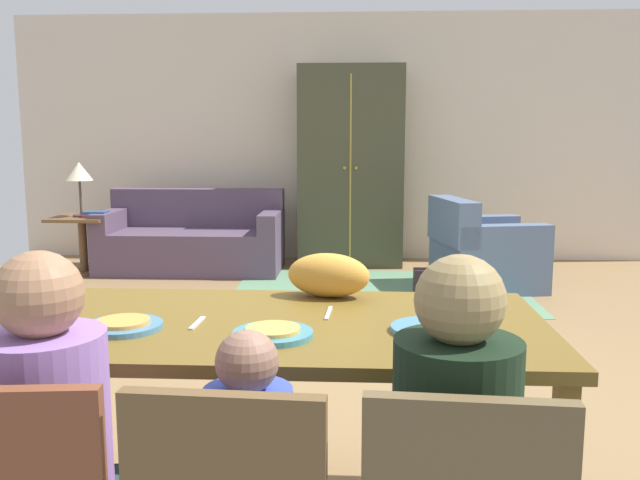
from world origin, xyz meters
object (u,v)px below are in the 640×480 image
at_px(wine_glass, 466,273).
at_px(armchair, 482,253).
at_px(book_lower, 96,216).
at_px(armoire, 351,167).
at_px(book_upper, 96,213).
at_px(handbag, 433,284).
at_px(plate_near_man, 123,326).
at_px(side_table, 83,237).
at_px(couch, 193,241).
at_px(table_lamp, 79,173).
at_px(dining_table, 280,342).
at_px(plate_near_child, 273,334).
at_px(cat, 328,275).
at_px(plate_near_woman, 430,329).

distance_m(wine_glass, armchair, 3.87).
xyz_separation_m(wine_glass, book_lower, (-2.95, 4.11, -0.30)).
distance_m(armchair, armoire, 1.80).
bearing_deg(book_lower, armoire, 16.59).
bearing_deg(book_upper, handbag, -15.21).
bearing_deg(plate_near_man, wine_glass, 14.82).
bearing_deg(side_table, couch, 13.82).
relative_size(armchair, handbag, 3.16).
bearing_deg(table_lamp, book_lower, -17.86).
bearing_deg(couch, armchair, -13.29).
bearing_deg(side_table, armoire, 14.57).
bearing_deg(couch, wine_glass, -64.92).
height_order(armchair, book_upper, armchair).
distance_m(dining_table, wine_glass, 0.70).
distance_m(plate_near_child, cat, 0.56).
height_order(dining_table, plate_near_man, plate_near_man).
height_order(plate_near_man, wine_glass, wine_glass).
xyz_separation_m(wine_glass, armchair, (0.77, 3.75, -0.57)).
bearing_deg(dining_table, handbag, 75.17).
bearing_deg(plate_near_woman, plate_near_child, -170.75).
bearing_deg(plate_near_woman, armoire, 93.28).
relative_size(plate_near_child, handbag, 0.78).
bearing_deg(book_upper, dining_table, -61.78).
relative_size(plate_near_man, armchair, 0.25).
bearing_deg(book_upper, plate_near_woman, -57.56).
bearing_deg(couch, armoire, 15.05).
relative_size(plate_near_child, armoire, 0.12).
distance_m(plate_near_woman, table_lamp, 5.34).
xyz_separation_m(couch, armoire, (1.62, 0.44, 0.75)).
height_order(plate_near_man, couch, couch).
bearing_deg(plate_near_man, cat, 36.35).
bearing_deg(table_lamp, plate_near_man, -66.02).
height_order(dining_table, side_table, dining_table).
relative_size(dining_table, wine_glass, 9.60).
distance_m(wine_glass, couch, 4.91).
xyz_separation_m(table_lamp, book_upper, (0.16, -0.02, -0.39)).
height_order(table_lamp, handbag, table_lamp).
distance_m(armchair, book_lower, 3.75).
distance_m(wine_glass, armoire, 4.88).
distance_m(plate_near_man, armchair, 4.49).
distance_m(armchair, side_table, 3.90).
bearing_deg(plate_near_man, armoire, 82.40).
height_order(cat, armchair, cat).
relative_size(wine_glass, couch, 0.10).
relative_size(plate_near_woman, book_lower, 1.14).
relative_size(cat, couch, 0.18).
bearing_deg(dining_table, plate_near_child, -90.00).
relative_size(armoire, table_lamp, 3.89).
bearing_deg(plate_near_woman, wine_glass, 61.54).
bearing_deg(couch, plate_near_woman, -67.82).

